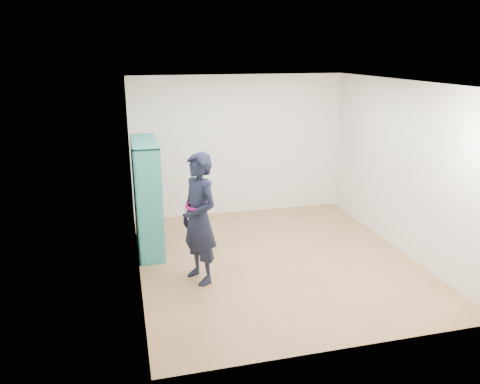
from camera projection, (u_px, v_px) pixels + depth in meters
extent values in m
plane|color=olive|center=(276.00, 260.00, 7.02)|extent=(4.50, 4.50, 0.00)
plane|color=white|center=(280.00, 82.00, 6.26)|extent=(4.50, 4.50, 0.00)
cube|color=silver|center=(134.00, 186.00, 6.17)|extent=(0.02, 4.50, 2.60)
cube|color=silver|center=(403.00, 168.00, 7.11)|extent=(0.02, 4.50, 2.60)
cube|color=silver|center=(239.00, 146.00, 8.72)|extent=(4.00, 0.02, 2.60)
cube|color=silver|center=(352.00, 234.00, 4.55)|extent=(4.00, 0.02, 2.60)
cube|color=teal|center=(150.00, 209.00, 6.61)|extent=(0.38, 0.03, 1.72)
cube|color=teal|center=(145.00, 185.00, 7.79)|extent=(0.38, 0.03, 1.72)
cube|color=teal|center=(150.00, 247.00, 7.45)|extent=(0.38, 1.29, 0.03)
cube|color=teal|center=(144.00, 142.00, 6.95)|extent=(0.38, 1.29, 0.03)
cube|color=teal|center=(135.00, 197.00, 7.16)|extent=(0.03, 1.29, 1.72)
cube|color=teal|center=(148.00, 200.00, 7.01)|extent=(0.35, 0.03, 1.67)
cube|color=teal|center=(146.00, 192.00, 7.39)|extent=(0.35, 0.03, 1.67)
cube|color=teal|center=(149.00, 221.00, 7.32)|extent=(0.35, 1.24, 0.03)
cube|color=teal|center=(147.00, 196.00, 7.20)|extent=(0.35, 1.24, 0.03)
cube|color=teal|center=(145.00, 170.00, 7.08)|extent=(0.35, 1.24, 0.03)
cube|color=beige|center=(153.00, 253.00, 7.04)|extent=(0.24, 0.15, 0.09)
cube|color=black|center=(152.00, 224.00, 6.85)|extent=(0.19, 0.17, 0.22)
cube|color=maroon|center=(151.00, 194.00, 6.72)|extent=(0.19, 0.17, 0.31)
cube|color=silver|center=(148.00, 174.00, 6.68)|extent=(0.24, 0.15, 0.06)
cube|color=navy|center=(152.00, 240.00, 7.36)|extent=(0.19, 0.17, 0.22)
cube|color=brown|center=(150.00, 213.00, 7.23)|extent=(0.19, 0.17, 0.28)
cube|color=#BFB28C|center=(148.00, 193.00, 7.19)|extent=(0.24, 0.15, 0.06)
cube|color=#26594C|center=(147.00, 162.00, 6.99)|extent=(0.19, 0.17, 0.23)
cube|color=beige|center=(150.00, 229.00, 7.73)|extent=(0.19, 0.17, 0.29)
cube|color=black|center=(148.00, 210.00, 7.69)|extent=(0.24, 0.15, 0.06)
cube|color=maroon|center=(147.00, 181.00, 7.49)|extent=(0.19, 0.17, 0.25)
cube|color=silver|center=(146.00, 155.00, 7.37)|extent=(0.19, 0.17, 0.27)
imported|color=black|center=(199.00, 219.00, 6.16)|extent=(0.65, 0.76, 1.77)
torus|color=#9C0C63|center=(199.00, 206.00, 6.10)|extent=(0.48, 0.48, 0.04)
cube|color=silver|center=(185.00, 211.00, 6.09)|extent=(0.06, 0.09, 0.12)
cube|color=black|center=(185.00, 211.00, 6.09)|extent=(0.06, 0.08, 0.12)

